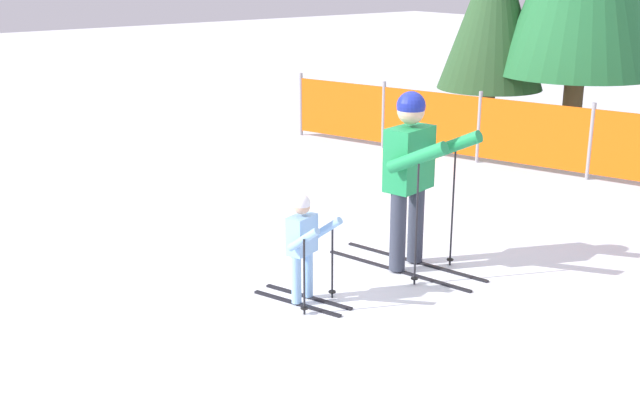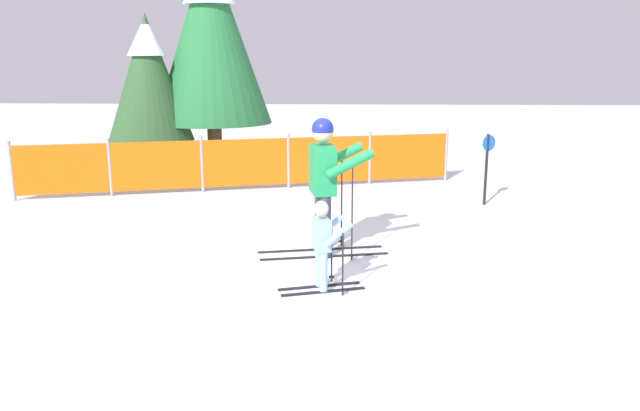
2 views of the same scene
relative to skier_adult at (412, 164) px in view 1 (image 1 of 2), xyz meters
The scene contains 5 objects.
ground_plane 1.15m from the skier_adult, 131.93° to the right, with size 60.00×60.00×0.00m, color white.
skier_adult is the anchor object (origin of this frame).
skier_child 1.45m from the skier_adult, 88.86° to the right, with size 0.99×0.55×1.03m.
safety_fence 4.56m from the skier_adult, 112.49° to the left, with size 8.32×2.43×1.11m.
conifer_far 7.46m from the skier_adult, 124.67° to the left, with size 1.92×1.92×3.56m.
Camera 1 is at (5.73, -5.16, 3.03)m, focal length 45.00 mm.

